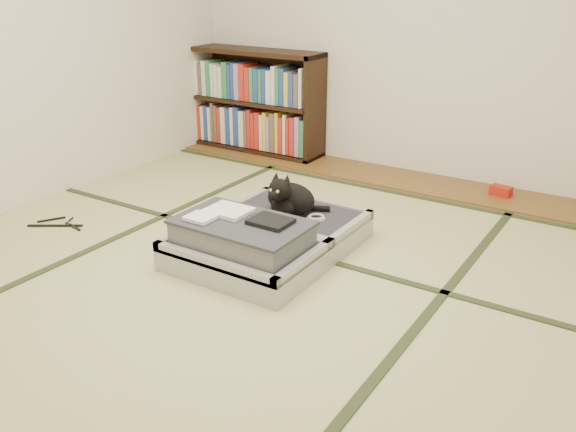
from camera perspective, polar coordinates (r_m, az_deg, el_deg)
The scene contains 9 objects.
floor at distance 3.42m, azimuth -3.89°, elevation -5.58°, with size 4.50×4.50×0.00m, color #C8C585.
wood_strip at distance 5.04m, azimuth 9.71°, elevation 3.56°, with size 4.00×0.50×0.02m, color brown.
red_item at distance 4.81m, azimuth 19.30°, elevation 2.25°, with size 0.15×0.09×0.07m, color red.
tatami_borders at distance 3.79m, azimuth 0.54°, elevation -2.60°, with size 4.00×4.50×0.01m.
bookcase at distance 5.68m, azimuth -3.62°, elevation 10.57°, with size 1.43×0.33×0.92m.
suitcase at distance 3.60m, azimuth -2.14°, elevation -2.05°, with size 0.83×1.11×0.33m.
cat at distance 3.77m, azimuth 0.06°, elevation 1.68°, with size 0.37×0.37×0.30m.
cable_coil at distance 3.74m, azimuth 2.63°, elevation -0.15°, with size 0.12×0.12×0.03m.
hanger at distance 4.34m, azimuth -20.66°, elevation -0.71°, with size 0.36×0.26×0.01m.
Camera 1 is at (1.82, -2.42, 1.59)m, focal length 38.00 mm.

